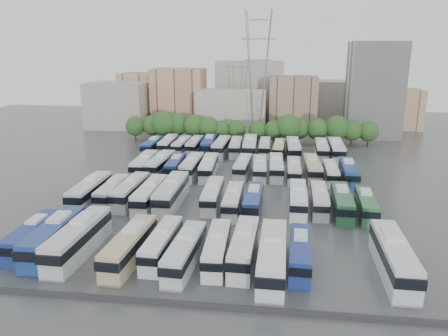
# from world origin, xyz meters

# --- Properties ---
(ground) EXTENTS (220.00, 220.00, 0.00)m
(ground) POSITION_xyz_m (0.00, 0.00, 0.00)
(ground) COLOR #424447
(ground) RESTS_ON ground
(parapet) EXTENTS (56.00, 0.50, 0.50)m
(parapet) POSITION_xyz_m (0.00, -33.00, 0.25)
(parapet) COLOR #2D2D30
(parapet) RESTS_ON ground
(tree_line) EXTENTS (65.71, 7.87, 8.39)m
(tree_line) POSITION_xyz_m (-0.62, 42.09, 4.38)
(tree_line) COLOR black
(tree_line) RESTS_ON ground
(city_buildings) EXTENTS (102.00, 35.00, 20.00)m
(city_buildings) POSITION_xyz_m (-7.46, 71.86, 7.87)
(city_buildings) COLOR #9E998E
(city_buildings) RESTS_ON ground
(apartment_tower) EXTENTS (14.00, 14.00, 26.00)m
(apartment_tower) POSITION_xyz_m (34.00, 58.00, 13.00)
(apartment_tower) COLOR silver
(apartment_tower) RESTS_ON ground
(electricity_pylon) EXTENTS (9.00, 6.91, 33.83)m
(electricity_pylon) POSITION_xyz_m (2.00, 50.00, 18.66)
(electricity_pylon) COLOR slate
(electricity_pylon) RESTS_ON ground
(bus_r0_s0) EXTENTS (2.74, 11.31, 3.53)m
(bus_r0_s0) POSITION_xyz_m (-21.47, -22.98, 1.73)
(bus_r0_s0) COLOR navy
(bus_r0_s0) RESTS_ON ground
(bus_r0_s1) EXTENTS (3.33, 13.23, 4.12)m
(bus_r0_s1) POSITION_xyz_m (-18.27, -23.42, 2.02)
(bus_r0_s1) COLOR navy
(bus_r0_s1) RESTS_ON ground
(bus_r0_s2) EXTENTS (3.15, 13.64, 4.27)m
(bus_r0_s2) POSITION_xyz_m (-15.01, -23.76, 2.10)
(bus_r0_s2) COLOR silver
(bus_r0_s2) RESTS_ON ground
(bus_r0_s4) EXTENTS (3.17, 12.53, 3.90)m
(bus_r0_s4) POSITION_xyz_m (-8.35, -24.59, 1.92)
(bus_r0_s4) COLOR tan
(bus_r0_s4) RESTS_ON ground
(bus_r0_s5) EXTENTS (2.66, 11.25, 3.52)m
(bus_r0_s5) POSITION_xyz_m (-4.90, -23.06, 1.73)
(bus_r0_s5) COLOR silver
(bus_r0_s5) RESTS_ON ground
(bus_r0_s6) EXTENTS (3.08, 11.81, 3.67)m
(bus_r0_s6) POSITION_xyz_m (-1.69, -24.99, 1.80)
(bus_r0_s6) COLOR silver
(bus_r0_s6) RESTS_ON ground
(bus_r0_s7) EXTENTS (2.86, 11.27, 3.51)m
(bus_r0_s7) POSITION_xyz_m (1.77, -23.37, 1.72)
(bus_r0_s7) COLOR white
(bus_r0_s7) RESTS_ON ground
(bus_r0_s8) EXTENTS (2.93, 12.21, 3.81)m
(bus_r0_s8) POSITION_xyz_m (4.89, -23.00, 1.87)
(bus_r0_s8) COLOR silver
(bus_r0_s8) RESTS_ON ground
(bus_r0_s9) EXTENTS (3.14, 13.64, 4.27)m
(bus_r0_s9) POSITION_xyz_m (8.23, -25.41, 2.09)
(bus_r0_s9) COLOR silver
(bus_r0_s9) RESTS_ON ground
(bus_r0_s10) EXTENTS (2.82, 11.10, 3.46)m
(bus_r0_s10) POSITION_xyz_m (11.33, -23.29, 1.70)
(bus_r0_s10) COLOR navy
(bus_r0_s10) RESTS_ON ground
(bus_r0_s13) EXTENTS (3.14, 13.62, 4.26)m
(bus_r0_s13) POSITION_xyz_m (21.42, -23.79, 2.09)
(bus_r0_s13) COLOR silver
(bus_r0_s13) RESTS_ON ground
(bus_r1_s0) EXTENTS (3.07, 12.92, 4.04)m
(bus_r1_s0) POSITION_xyz_m (-21.45, -6.04, 1.98)
(bus_r1_s0) COLOR silver
(bus_r1_s0) RESTS_ON ground
(bus_r1_s1) EXTENTS (2.83, 11.41, 3.56)m
(bus_r1_s1) POSITION_xyz_m (-18.10, -5.18, 1.75)
(bus_r1_s1) COLOR silver
(bus_r1_s1) RESTS_ON ground
(bus_r1_s2) EXTENTS (2.90, 12.34, 3.86)m
(bus_r1_s2) POSITION_xyz_m (-15.07, -4.88, 1.89)
(bus_r1_s2) COLOR silver
(bus_r1_s2) RESTS_ON ground
(bus_r1_s3) EXTENTS (2.74, 12.52, 3.93)m
(bus_r1_s3) POSITION_xyz_m (-11.41, -6.32, 1.93)
(bus_r1_s3) COLOR silver
(bus_r1_s3) RESTS_ON ground
(bus_r1_s4) EXTENTS (3.09, 13.64, 4.27)m
(bus_r1_s4) POSITION_xyz_m (-8.18, -5.47, 2.10)
(bus_r1_s4) COLOR silver
(bus_r1_s4) RESTS_ON ground
(bus_r1_s6) EXTENTS (2.84, 11.61, 3.62)m
(bus_r1_s6) POSITION_xyz_m (-1.68, -4.76, 1.78)
(bus_r1_s6) COLOR silver
(bus_r1_s6) RESTS_ON ground
(bus_r1_s7) EXTENTS (2.54, 11.22, 3.51)m
(bus_r1_s7) POSITION_xyz_m (1.81, -6.78, 1.73)
(bus_r1_s7) COLOR silver
(bus_r1_s7) RESTS_ON ground
(bus_r1_s8) EXTENTS (2.63, 11.34, 3.55)m
(bus_r1_s8) POSITION_xyz_m (4.87, -6.72, 1.74)
(bus_r1_s8) COLOR navy
(bus_r1_s8) RESTS_ON ground
(bus_r1_s10) EXTENTS (2.77, 11.91, 3.72)m
(bus_r1_s10) POSITION_xyz_m (11.66, -5.05, 1.83)
(bus_r1_s10) COLOR white
(bus_r1_s10) RESTS_ON ground
(bus_r1_s11) EXTENTS (2.69, 11.23, 3.51)m
(bus_r1_s11) POSITION_xyz_m (14.91, -4.68, 1.72)
(bus_r1_s11) COLOR silver
(bus_r1_s11) RESTS_ON ground
(bus_r1_s12) EXTENTS (2.96, 12.05, 3.76)m
(bus_r1_s12) POSITION_xyz_m (18.16, -5.73, 1.85)
(bus_r1_s12) COLOR #2A633F
(bus_r1_s12) RESTS_ON ground
(bus_r1_s13) EXTENTS (2.98, 11.21, 3.48)m
(bus_r1_s13) POSITION_xyz_m (21.61, -6.05, 1.71)
(bus_r1_s13) COLOR #2F6F3F
(bus_r1_s13) RESTS_ON ground
(bus_r2_s1) EXTENTS (3.09, 12.48, 3.89)m
(bus_r2_s1) POSITION_xyz_m (-18.02, 11.75, 1.91)
(bus_r2_s1) COLOR silver
(bus_r2_s1) RESTS_ON ground
(bus_r2_s2) EXTENTS (3.35, 12.61, 3.92)m
(bus_r2_s2) POSITION_xyz_m (-14.87, 12.04, 1.92)
(bus_r2_s2) COLOR silver
(bus_r2_s2) RESTS_ON ground
(bus_r2_s3) EXTENTS (3.01, 11.35, 3.53)m
(bus_r2_s3) POSITION_xyz_m (-11.77, 11.75, 1.73)
(bus_r2_s3) COLOR navy
(bus_r2_s3) RESTS_ON ground
(bus_r2_s4) EXTENTS (2.73, 12.24, 3.84)m
(bus_r2_s4) POSITION_xyz_m (-8.34, 11.26, 1.88)
(bus_r2_s4) COLOR silver
(bus_r2_s4) RESTS_ON ground
(bus_r2_s5) EXTENTS (3.23, 12.25, 3.81)m
(bus_r2_s5) POSITION_xyz_m (-5.00, 11.20, 1.87)
(bus_r2_s5) COLOR white
(bus_r2_s5) RESTS_ON ground
(bus_r2_s7) EXTENTS (2.96, 11.38, 3.54)m
(bus_r2_s7) POSITION_xyz_m (1.50, 13.08, 1.74)
(bus_r2_s7) COLOR silver
(bus_r2_s7) RESTS_ON ground
(bus_r2_s8) EXTENTS (3.03, 11.59, 3.60)m
(bus_r2_s8) POSITION_xyz_m (4.88, 12.13, 1.77)
(bus_r2_s8) COLOR silver
(bus_r2_s8) RESTS_ON ground
(bus_r2_s9) EXTENTS (2.99, 12.14, 3.79)m
(bus_r2_s9) POSITION_xyz_m (8.01, 13.16, 1.86)
(bus_r2_s9) COLOR silver
(bus_r2_s9) RESTS_ON ground
(bus_r2_s10) EXTENTS (2.54, 11.44, 3.59)m
(bus_r2_s10) POSITION_xyz_m (11.34, 11.47, 1.76)
(bus_r2_s10) COLOR silver
(bus_r2_s10) RESTS_ON ground
(bus_r2_s11) EXTENTS (3.18, 12.58, 3.92)m
(bus_r2_s11) POSITION_xyz_m (14.89, 12.92, 1.92)
(bus_r2_s11) COLOR tan
(bus_r2_s11) RESTS_ON ground
(bus_r2_s12) EXTENTS (2.43, 10.80, 3.38)m
(bus_r2_s12) POSITION_xyz_m (18.23, 11.28, 1.66)
(bus_r2_s12) COLOR silver
(bus_r2_s12) RESTS_ON ground
(bus_r2_s13) EXTENTS (2.99, 12.37, 3.86)m
(bus_r2_s13) POSITION_xyz_m (21.46, 11.08, 1.90)
(bus_r2_s13) COLOR navy
(bus_r2_s13) RESTS_ON ground
(bus_r3_s0) EXTENTS (2.56, 11.42, 3.58)m
(bus_r3_s0) POSITION_xyz_m (-21.50, 28.91, 1.76)
(bus_r3_s0) COLOR navy
(bus_r3_s0) RESTS_ON ground
(bus_r3_s1) EXTENTS (2.86, 11.83, 3.69)m
(bus_r3_s1) POSITION_xyz_m (-18.21, 30.93, 1.81)
(bus_r3_s1) COLOR silver
(bus_r3_s1) RESTS_ON ground
(bus_r3_s2) EXTENTS (2.74, 11.20, 3.49)m
(bus_r3_s2) POSITION_xyz_m (-14.75, 30.53, 1.72)
(bus_r3_s2) COLOR silver
(bus_r3_s2) RESTS_ON ground
(bus_r3_s3) EXTENTS (2.50, 11.42, 3.58)m
(bus_r3_s3) POSITION_xyz_m (-11.66, 30.83, 1.76)
(bus_r3_s3) COLOR silver
(bus_r3_s3) RESTS_ON ground
(bus_r3_s4) EXTENTS (3.34, 12.54, 3.90)m
(bus_r3_s4) POSITION_xyz_m (-8.27, 31.18, 1.91)
(bus_r3_s4) COLOR navy
(bus_r3_s4) RESTS_ON ground
(bus_r3_s5) EXTENTS (3.12, 12.66, 3.95)m
(bus_r3_s5) POSITION_xyz_m (-5.04, 29.42, 1.94)
(bus_r3_s5) COLOR silver
(bus_r3_s5) RESTS_ON ground
(bus_r3_s6) EXTENTS (3.09, 11.88, 3.69)m
(bus_r3_s6) POSITION_xyz_m (-1.74, 30.38, 1.81)
(bus_r3_s6) COLOR silver
(bus_r3_s6) RESTS_ON ground
(bus_r3_s7) EXTENTS (3.40, 13.68, 4.26)m
(bus_r3_s7) POSITION_xyz_m (1.66, 29.82, 2.09)
(bus_r3_s7) COLOR silver
(bus_r3_s7) RESTS_ON ground
(bus_r3_s8) EXTENTS (2.64, 11.57, 3.62)m
(bus_r3_s8) POSITION_xyz_m (5.06, 30.95, 1.78)
(bus_r3_s8) COLOR silver
(bus_r3_s8) RESTS_ON ground
(bus_r3_s9) EXTENTS (2.87, 11.18, 3.48)m
(bus_r3_s9) POSITION_xyz_m (8.40, 30.16, 1.71)
(bus_r3_s9) COLOR beige
(bus_r3_s9) RESTS_ON ground
(bus_r3_s10) EXTENTS (3.24, 13.29, 4.15)m
(bus_r3_s10) POSITION_xyz_m (11.59, 28.98, 2.04)
(bus_r3_s10) COLOR silver
(bus_r3_s10) RESTS_ON ground
(bus_r3_s12) EXTENTS (2.96, 12.46, 3.89)m
(bus_r3_s12) POSITION_xyz_m (18.00, 29.76, 1.91)
(bus_r3_s12) COLOR silver
(bus_r3_s12) RESTS_ON ground
(bus_r3_s13) EXTENTS (3.17, 13.35, 4.17)m
(bus_r3_s13) POSITION_xyz_m (21.25, 29.30, 2.05)
(bus_r3_s13) COLOR silver
(bus_r3_s13) RESTS_ON ground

